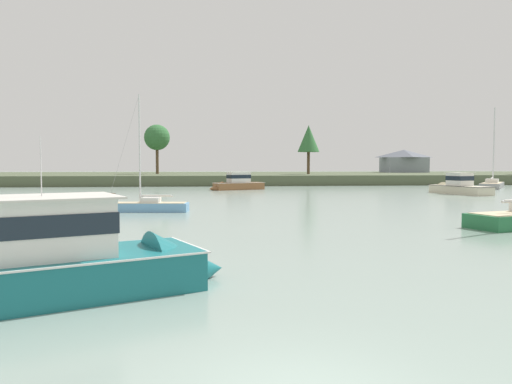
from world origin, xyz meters
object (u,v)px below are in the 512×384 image
at_px(cruiser_wood, 235,185).
at_px(sailboat_skyblue, 147,209).
at_px(cruiser_teal, 76,271).
at_px(dinghy_white, 103,195).
at_px(sailboat_grey, 492,186).
at_px(dinghy_orange, 56,221).
at_px(cruiser_cream, 455,189).

relative_size(cruiser_wood, sailboat_skyblue, 0.92).
relative_size(cruiser_teal, dinghy_white, 3.22).
xyz_separation_m(sailboat_grey, cruiser_teal, (-48.48, -56.87, 0.39)).
bearing_deg(sailboat_skyblue, dinghy_orange, -121.14).
bearing_deg(sailboat_skyblue, cruiser_teal, -87.75).
relative_size(dinghy_orange, dinghy_white, 1.36).
distance_m(cruiser_cream, sailboat_grey, 18.70).
xyz_separation_m(sailboat_grey, cruiser_wood, (-40.62, -0.68, 0.37)).
height_order(cruiser_cream, sailboat_grey, sailboat_grey).
distance_m(cruiser_cream, cruiser_wood, 29.96).
bearing_deg(dinghy_orange, cruiser_cream, 33.81).
height_order(dinghy_white, sailboat_skyblue, sailboat_skyblue).
bearing_deg(sailboat_skyblue, cruiser_cream, 28.57).
bearing_deg(cruiser_teal, sailboat_skyblue, 92.25).
height_order(cruiser_teal, cruiser_wood, cruiser_teal).
relative_size(cruiser_cream, cruiser_wood, 1.14).
distance_m(cruiser_teal, sailboat_skyblue, 24.15).
bearing_deg(sailboat_grey, dinghy_white, -166.98).
relative_size(sailboat_grey, cruiser_wood, 1.52).
xyz_separation_m(cruiser_teal, dinghy_white, (-8.42, 43.71, -0.54)).
height_order(cruiser_cream, cruiser_teal, cruiser_teal).
height_order(sailboat_grey, cruiser_wood, sailboat_grey).
relative_size(dinghy_white, cruiser_wood, 0.36).
bearing_deg(dinghy_white, sailboat_grey, 13.02).
height_order(cruiser_teal, dinghy_white, cruiser_teal).
relative_size(dinghy_orange, cruiser_wood, 0.49).
height_order(sailboat_grey, sailboat_skyblue, sailboat_grey).
bearing_deg(sailboat_skyblue, cruiser_wood, 74.63).
relative_size(sailboat_grey, cruiser_teal, 1.31).
distance_m(dinghy_orange, cruiser_teal, 17.44).
xyz_separation_m(cruiser_cream, dinghy_orange, (-40.67, -27.24, -0.39)).
distance_m(sailboat_grey, dinghy_orange, 67.41).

